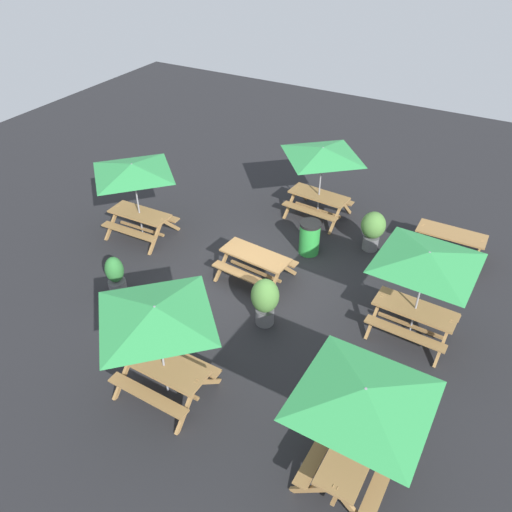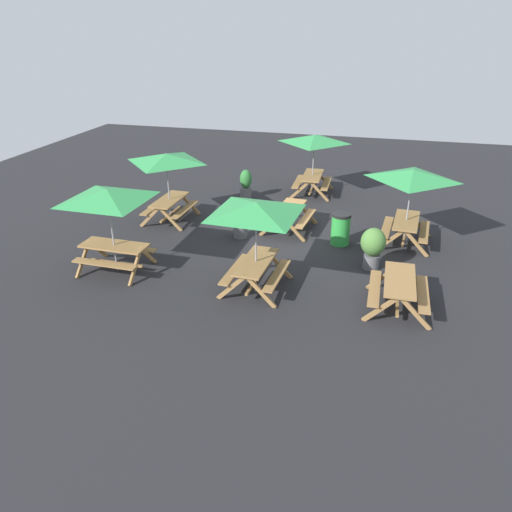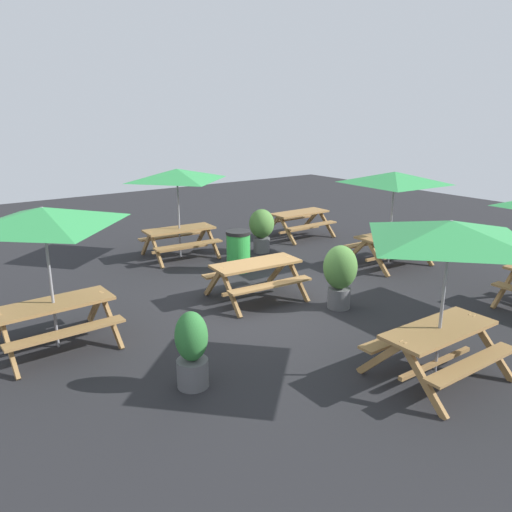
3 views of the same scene
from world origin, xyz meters
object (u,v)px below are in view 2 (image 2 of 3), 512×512
Objects in this scene: potted_plant_0 at (373,245)px; potted_plant_2 at (246,184)px; potted_plant_1 at (240,216)px; picnic_table_6 at (108,201)px; picnic_table_2 at (289,213)px; picnic_table_0 at (256,215)px; picnic_table_3 at (314,143)px; trash_bin_green at (341,229)px; picnic_table_1 at (412,180)px; picnic_table_4 at (399,287)px; picnic_table_5 at (167,163)px.

potted_plant_2 is at bearing -134.74° from potted_plant_0.
potted_plant_1 is at bearing 13.11° from potted_plant_2.
potted_plant_2 is (-6.80, 1.74, -1.43)m from picnic_table_6.
picnic_table_2 is 1.53× the size of potted_plant_1.
picnic_table_0 reaches higher than potted_plant_0.
potted_plant_0 is 1.06× the size of potted_plant_2.
picnic_table_3 is at bearing 163.03° from potted_plant_1.
picnic_table_6 is 6.76m from trash_bin_green.
picnic_table_0 is at bearing 1.52° from picnic_table_6.
picnic_table_1 is 5.36m from picnic_table_3.
trash_bin_green is at bearing 94.76° from potted_plant_1.
potted_plant_0 is at bearing 56.24° from picnic_table_2.
picnic_table_6 reaches higher than picnic_table_4.
picnic_table_0 is 1.48× the size of picnic_table_2.
picnic_table_1 is 2.48m from trash_bin_green.
potted_plant_2 reaches higher than picnic_table_4.
picnic_table_2 is at bearing -140.22° from picnic_table_4.
potted_plant_1 is at bearing 74.92° from picnic_table_5.
picnic_table_6 is 7.16m from potted_plant_2.
potted_plant_2 reaches higher than picnic_table_2.
trash_bin_green is at bearing 85.91° from picnic_table_5.
picnic_table_3 is 1.29× the size of picnic_table_4.
picnic_table_2 is at bearing -88.49° from picnic_table_1.
picnic_table_0 is at bearing -2.84° from picnic_table_3.
picnic_table_3 is 5.27m from potted_plant_1.
picnic_table_6 is at bearing 2.59° from picnic_table_5.
picnic_table_0 is 5.34m from picnic_table_1.
picnic_table_4 is at bearing 1.90° from picnic_table_1.
potted_plant_0 is 4.26m from potted_plant_1.
picnic_table_3 is 8.96m from picnic_table_6.
picnic_table_1 is 2.11× the size of potted_plant_2.
picnic_table_1 is at bearing 38.92° from picnic_table_3.
potted_plant_2 is at bearing -131.27° from trash_bin_green.
picnic_table_1 is 1.99× the size of potted_plant_0.
picnic_table_5 is 0.83× the size of picnic_table_6.
picnic_table_1 is 2.55m from potted_plant_0.
picnic_table_3 is (-4.08, -3.48, 0.00)m from picnic_table_1.
picnic_table_3 is at bearing -134.97° from picnic_table_1.
picnic_table_5 reaches higher than picnic_table_4.
trash_bin_green is 1.77m from potted_plant_0.
picnic_table_6 is 4.23m from potted_plant_1.
picnic_table_0 is 3.60m from potted_plant_0.
picnic_table_4 is (3.97, -0.18, -1.43)m from picnic_table_1.
picnic_table_5 is at bearing -85.29° from picnic_table_1.
picnic_table_4 is (4.16, 3.44, 0.00)m from picnic_table_2.
picnic_table_5 reaches higher than picnic_table_2.
picnic_table_5 is at bearing -106.23° from potted_plant_1.
trash_bin_green is (4.63, 1.59, -1.49)m from picnic_table_3.
potted_plant_1 is (-3.08, 2.61, -1.28)m from picnic_table_6.
picnic_table_4 is at bearing 63.40° from picnic_table_5.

